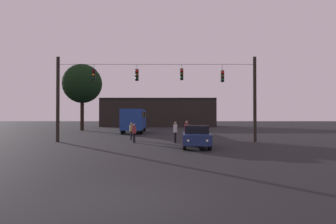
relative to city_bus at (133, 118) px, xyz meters
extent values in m
plane|color=black|center=(3.45, -5.55, -1.87)|extent=(168.00, 168.00, 0.00)
cylinder|color=black|center=(-4.82, -13.78, 1.71)|extent=(0.28, 0.28, 7.15)
cylinder|color=black|center=(11.71, -13.78, 1.71)|extent=(0.28, 0.28, 7.15)
cylinder|color=black|center=(3.45, -13.78, 4.65)|extent=(16.54, 0.02, 0.02)
cylinder|color=black|center=(-1.81, -13.78, 4.43)|extent=(0.03, 0.03, 0.41)
cube|color=black|center=(-1.81, -13.78, 3.75)|extent=(0.26, 0.32, 0.95)
sphere|color=#510A0A|center=(-1.81, -13.96, 4.05)|extent=(0.20, 0.20, 0.20)
sphere|color=orange|center=(-1.81, -13.96, 3.75)|extent=(0.20, 0.20, 0.20)
sphere|color=#0C4219|center=(-1.81, -13.96, 3.45)|extent=(0.20, 0.20, 0.20)
cylinder|color=black|center=(1.81, -13.78, 4.43)|extent=(0.03, 0.03, 0.41)
cube|color=black|center=(1.81, -13.78, 3.75)|extent=(0.26, 0.32, 0.95)
sphere|color=red|center=(1.81, -13.96, 4.05)|extent=(0.20, 0.20, 0.20)
sphere|color=#5B3D0C|center=(1.81, -13.96, 3.75)|extent=(0.20, 0.20, 0.20)
sphere|color=#0C4219|center=(1.81, -13.96, 3.45)|extent=(0.20, 0.20, 0.20)
cylinder|color=black|center=(5.57, -13.78, 4.46)|extent=(0.03, 0.03, 0.35)
cube|color=black|center=(5.57, -13.78, 3.81)|extent=(0.26, 0.32, 0.95)
sphere|color=red|center=(5.57, -13.96, 4.11)|extent=(0.20, 0.20, 0.20)
sphere|color=#5B3D0C|center=(5.57, -13.96, 3.81)|extent=(0.20, 0.20, 0.20)
sphere|color=#0C4219|center=(5.57, -13.96, 3.51)|extent=(0.20, 0.20, 0.20)
cylinder|color=black|center=(8.99, -13.78, 4.38)|extent=(0.03, 0.03, 0.52)
cube|color=black|center=(8.99, -13.78, 3.65)|extent=(0.26, 0.32, 0.95)
sphere|color=red|center=(8.99, -13.96, 3.95)|extent=(0.20, 0.20, 0.20)
sphere|color=#5B3D0C|center=(8.99, -13.96, 3.65)|extent=(0.20, 0.20, 0.20)
sphere|color=#0C4219|center=(8.99, -13.96, 3.35)|extent=(0.20, 0.20, 0.20)
cube|color=navy|center=(0.00, 0.01, -0.12)|extent=(2.85, 11.07, 2.50)
cube|color=black|center=(0.00, 0.01, 0.49)|extent=(2.87, 10.42, 0.70)
cylinder|color=black|center=(-1.24, 3.93, -1.37)|extent=(0.31, 1.01, 1.00)
cylinder|color=black|center=(0.98, 4.00, -1.37)|extent=(0.31, 1.01, 1.00)
cylinder|color=black|center=(-1.04, -2.23, -1.37)|extent=(0.31, 1.01, 1.00)
cylinder|color=black|center=(1.18, -2.16, -1.37)|extent=(0.31, 1.01, 1.00)
cylinder|color=black|center=(-0.98, -4.21, -1.37)|extent=(0.31, 1.01, 1.00)
cylinder|color=black|center=(1.24, -4.13, -1.37)|extent=(0.31, 1.01, 1.00)
cube|color=beige|center=(-0.11, 3.31, 0.49)|extent=(2.58, 0.88, 0.56)
cube|color=beige|center=(0.09, -2.74, 0.49)|extent=(2.58, 0.88, 0.56)
cube|color=navy|center=(6.38, -18.00, -1.21)|extent=(2.08, 4.41, 0.68)
cube|color=black|center=(6.39, -17.85, -0.61)|extent=(1.73, 2.42, 0.52)
cylinder|color=black|center=(7.07, -19.47, -1.55)|extent=(0.26, 0.65, 0.64)
cylinder|color=black|center=(5.50, -19.36, -1.55)|extent=(0.26, 0.65, 0.64)
cylinder|color=black|center=(7.26, -16.63, -1.55)|extent=(0.26, 0.65, 0.64)
cylinder|color=black|center=(5.69, -16.53, -1.55)|extent=(0.26, 0.65, 0.64)
sphere|color=white|center=(6.82, -20.13, -1.21)|extent=(0.18, 0.18, 0.18)
sphere|color=white|center=(5.67, -20.06, -1.21)|extent=(0.18, 0.18, 0.18)
cylinder|color=black|center=(5.03, -14.57, -1.44)|extent=(0.14, 0.14, 0.85)
cylinder|color=black|center=(4.99, -14.73, -1.44)|extent=(0.14, 0.14, 0.85)
cube|color=silver|center=(5.01, -14.65, -0.70)|extent=(0.32, 0.41, 0.64)
sphere|color=#8C6B51|center=(5.01, -14.65, -0.26)|extent=(0.23, 0.23, 0.23)
cylinder|color=black|center=(1.07, -11.89, -1.47)|extent=(0.14, 0.14, 0.79)
cylinder|color=black|center=(1.11, -12.04, -1.47)|extent=(0.14, 0.14, 0.79)
cube|color=#997F4C|center=(1.09, -11.97, -0.78)|extent=(0.32, 0.41, 0.59)
sphere|color=#8C6B51|center=(1.09, -11.97, -0.38)|extent=(0.21, 0.21, 0.21)
cylinder|color=black|center=(1.66, -14.53, -1.48)|extent=(0.14, 0.14, 0.76)
cylinder|color=black|center=(1.68, -14.38, -1.48)|extent=(0.14, 0.14, 0.76)
cube|color=maroon|center=(1.67, -14.45, -0.82)|extent=(0.29, 0.39, 0.57)
sphere|color=#8C6B51|center=(1.67, -14.45, -0.43)|extent=(0.21, 0.21, 0.21)
cylinder|color=black|center=(5.93, -14.06, -1.42)|extent=(0.14, 0.14, 0.88)
cylinder|color=black|center=(5.98, -14.21, -1.42)|extent=(0.14, 0.14, 0.88)
cube|color=maroon|center=(5.96, -14.14, -0.65)|extent=(0.35, 0.42, 0.66)
sphere|color=#8C6B51|center=(5.96, -14.14, -0.20)|extent=(0.24, 0.24, 0.24)
cube|color=black|center=(2.43, 21.78, 0.76)|extent=(23.03, 8.40, 5.25)
cube|color=black|center=(2.43, 21.78, 3.64)|extent=(23.03, 8.40, 0.50)
cylinder|color=black|center=(-8.49, 4.87, 0.64)|extent=(0.53, 0.53, 5.00)
sphere|color=black|center=(-8.49, 4.87, 5.19)|extent=(5.86, 5.86, 5.86)
camera|label=1|loc=(4.43, -37.30, 0.31)|focal=30.02mm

